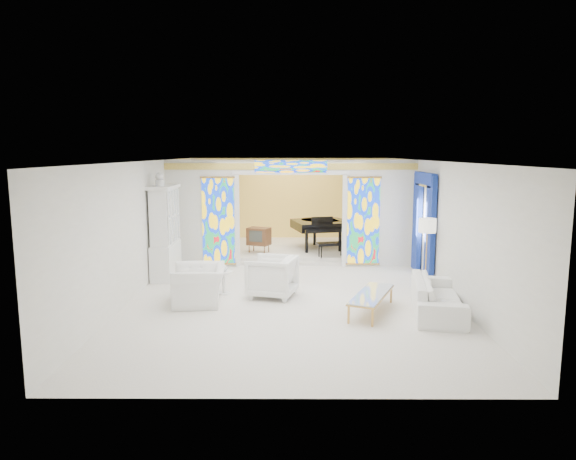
{
  "coord_description": "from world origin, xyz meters",
  "views": [
    {
      "loc": [
        -0.01,
        -12.33,
        3.21
      ],
      "look_at": [
        -0.07,
        0.2,
        1.3
      ],
      "focal_mm": 32.0,
      "sensor_mm": 36.0,
      "label": 1
    }
  ],
  "objects_px": {
    "sofa": "(437,296)",
    "tv_console": "(259,236)",
    "armchair_right": "(272,277)",
    "china_cabinet": "(165,233)",
    "grand_piano": "(320,225)",
    "armchair_left": "(199,285)",
    "coffee_table": "(372,295)"
  },
  "relations": [
    {
      "from": "china_cabinet",
      "to": "sofa",
      "type": "distance_m",
      "value": 6.87
    },
    {
      "from": "china_cabinet",
      "to": "grand_piano",
      "type": "relative_size",
      "value": 0.93
    },
    {
      "from": "armchair_left",
      "to": "tv_console",
      "type": "distance_m",
      "value": 4.85
    },
    {
      "from": "china_cabinet",
      "to": "grand_piano",
      "type": "xyz_separation_m",
      "value": [
        4.16,
        3.3,
        -0.27
      ]
    },
    {
      "from": "armchair_right",
      "to": "coffee_table",
      "type": "bearing_deg",
      "value": 75.74
    },
    {
      "from": "grand_piano",
      "to": "armchair_right",
      "type": "bearing_deg",
      "value": -119.02
    },
    {
      "from": "china_cabinet",
      "to": "coffee_table",
      "type": "xyz_separation_m",
      "value": [
        4.84,
        -2.91,
        -0.8
      ]
    },
    {
      "from": "sofa",
      "to": "grand_piano",
      "type": "height_order",
      "value": "grand_piano"
    },
    {
      "from": "china_cabinet",
      "to": "grand_piano",
      "type": "height_order",
      "value": "china_cabinet"
    },
    {
      "from": "armchair_right",
      "to": "tv_console",
      "type": "xyz_separation_m",
      "value": [
        -0.55,
        4.22,
        0.21
      ]
    },
    {
      "from": "sofa",
      "to": "coffee_table",
      "type": "xyz_separation_m",
      "value": [
        -1.33,
        0.0,
        0.02
      ]
    },
    {
      "from": "grand_piano",
      "to": "armchair_left",
      "type": "bearing_deg",
      "value": -131.42
    },
    {
      "from": "tv_console",
      "to": "china_cabinet",
      "type": "bearing_deg",
      "value": -111.12
    },
    {
      "from": "armchair_left",
      "to": "tv_console",
      "type": "xyz_separation_m",
      "value": [
        0.99,
        4.74,
        0.27
      ]
    },
    {
      "from": "coffee_table",
      "to": "china_cabinet",
      "type": "bearing_deg",
      "value": 148.95
    },
    {
      "from": "china_cabinet",
      "to": "armchair_right",
      "type": "distance_m",
      "value": 3.38
    },
    {
      "from": "sofa",
      "to": "tv_console",
      "type": "distance_m",
      "value": 6.66
    },
    {
      "from": "armchair_right",
      "to": "sofa",
      "type": "xyz_separation_m",
      "value": [
        3.37,
        -1.15,
        -0.11
      ]
    },
    {
      "from": "armchair_left",
      "to": "grand_piano",
      "type": "xyz_separation_m",
      "value": [
        2.9,
        5.58,
        0.5
      ]
    },
    {
      "from": "china_cabinet",
      "to": "sofa",
      "type": "height_order",
      "value": "china_cabinet"
    },
    {
      "from": "sofa",
      "to": "armchair_left",
      "type": "bearing_deg",
      "value": 92.69
    },
    {
      "from": "china_cabinet",
      "to": "armchair_right",
      "type": "height_order",
      "value": "china_cabinet"
    },
    {
      "from": "sofa",
      "to": "armchair_right",
      "type": "bearing_deg",
      "value": 81.22
    },
    {
      "from": "china_cabinet",
      "to": "sofa",
      "type": "relative_size",
      "value": 1.15
    },
    {
      "from": "coffee_table",
      "to": "armchair_left",
      "type": "bearing_deg",
      "value": 169.98
    },
    {
      "from": "sofa",
      "to": "grand_piano",
      "type": "relative_size",
      "value": 0.81
    },
    {
      "from": "china_cabinet",
      "to": "armchair_right",
      "type": "relative_size",
      "value": 2.7
    },
    {
      "from": "tv_console",
      "to": "coffee_table",
      "type": "bearing_deg",
      "value": -42.96
    },
    {
      "from": "sofa",
      "to": "tv_console",
      "type": "height_order",
      "value": "tv_console"
    },
    {
      "from": "armchair_right",
      "to": "tv_console",
      "type": "distance_m",
      "value": 4.26
    },
    {
      "from": "armchair_left",
      "to": "sofa",
      "type": "bearing_deg",
      "value": 75.76
    },
    {
      "from": "armchair_right",
      "to": "grand_piano",
      "type": "distance_m",
      "value": 5.26
    }
  ]
}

